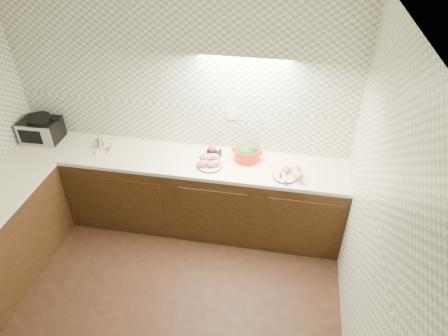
% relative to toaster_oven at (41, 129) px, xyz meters
% --- Properties ---
extents(room, '(3.60, 3.60, 2.60)m').
position_rel_toaster_oven_xyz_m(room, '(1.56, -1.59, 0.59)').
color(room, black).
rests_on(room, ground).
extents(counter, '(3.60, 3.60, 0.90)m').
position_rel_toaster_oven_xyz_m(counter, '(0.88, -0.91, -0.58)').
color(counter, black).
rests_on(counter, ground).
extents(toaster_oven, '(0.41, 0.32, 0.29)m').
position_rel_toaster_oven_xyz_m(toaster_oven, '(0.00, 0.00, 0.00)').
color(toaster_oven, black).
rests_on(toaster_oven, counter).
extents(parsnip_pile, '(0.32, 0.32, 0.08)m').
position_rel_toaster_oven_xyz_m(parsnip_pile, '(0.67, -0.08, -0.10)').
color(parsnip_pile, beige).
rests_on(parsnip_pile, counter).
extents(sweet_potato_plate, '(0.26, 0.26, 0.12)m').
position_rel_toaster_oven_xyz_m(sweet_potato_plate, '(1.94, -0.16, -0.09)').
color(sweet_potato_plate, '#0F163A').
rests_on(sweet_potato_plate, counter).
extents(onion_bowl, '(0.16, 0.16, 0.13)m').
position_rel_toaster_oven_xyz_m(onion_bowl, '(1.95, 0.03, -0.09)').
color(onion_bowl, black).
rests_on(onion_bowl, counter).
extents(dutch_oven, '(0.33, 0.28, 0.19)m').
position_rel_toaster_oven_xyz_m(dutch_oven, '(2.31, 0.02, -0.04)').
color(dutch_oven, red).
rests_on(dutch_oven, counter).
extents(veg_plate, '(0.31, 0.32, 0.12)m').
position_rel_toaster_oven_xyz_m(veg_plate, '(2.76, -0.19, -0.09)').
color(veg_plate, '#0F163A').
rests_on(veg_plate, counter).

